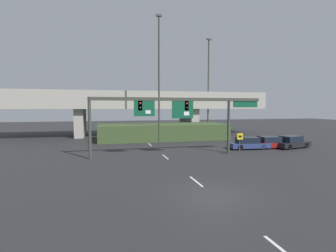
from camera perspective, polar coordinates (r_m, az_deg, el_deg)
name	(u,v)px	position (r m, az deg, el deg)	size (l,w,h in m)	color
ground_plane	(212,194)	(15.16, 9.52, -14.37)	(160.00, 160.00, 0.00)	#262628
lane_markings	(156,150)	(29.58, -2.52, -5.19)	(0.14, 45.46, 0.01)	silver
signal_gantry	(175,108)	(25.94, 1.60, 3.89)	(17.51, 0.44, 5.73)	#383D33
speed_limit_sign	(240,141)	(26.92, 15.37, -3.11)	(0.60, 0.11, 2.25)	#4C4C4C
highway_light_pole_near	(208,85)	(45.23, 8.77, 8.76)	(0.70, 0.36, 16.20)	#383D33
highway_light_pole_far	(159,77)	(35.65, -1.97, 10.67)	(0.70, 0.36, 16.95)	#383D33
overpass_bridge	(137,105)	(45.73, -6.73, 4.59)	(44.34, 9.14, 7.36)	#A39E93
grass_embankment	(163,132)	(39.07, -1.15, -1.24)	(18.83, 6.68, 2.27)	#384C28
parked_sedan_near_right	(248,143)	(31.45, 17.08, -3.66)	(4.62, 2.20, 1.35)	navy
parked_sedan_mid_right	(270,143)	(32.93, 21.37, -3.40)	(4.39, 2.13, 1.38)	maroon
parked_sedan_far_right	(291,142)	(34.03, 25.26, -3.24)	(4.77, 2.76, 1.44)	black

